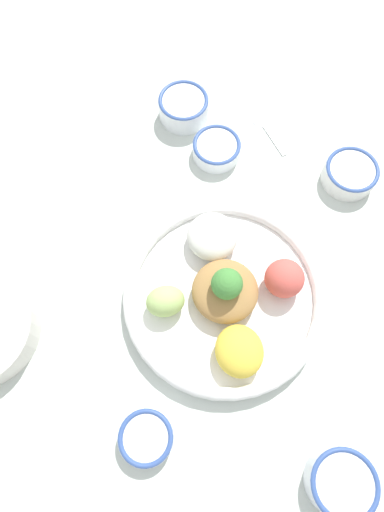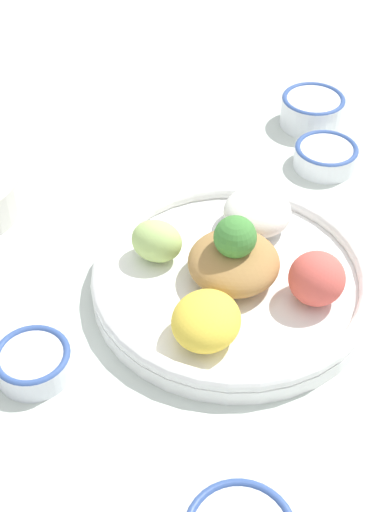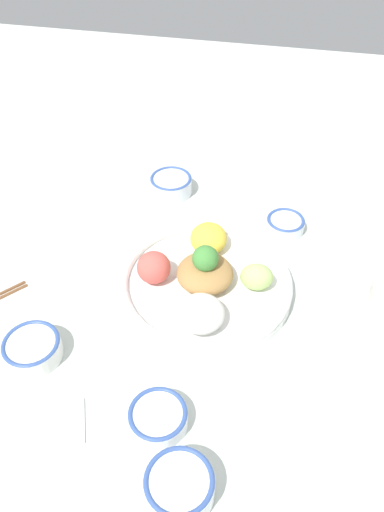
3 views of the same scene
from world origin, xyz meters
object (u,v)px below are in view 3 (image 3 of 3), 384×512
salad_platter (204,280)px  serving_spoon_main (81,443)px  sauce_bowl_red (158,417)px  sauce_bowl_dark (180,486)px  rice_bowl_blue (32,348)px  rice_bowl_plain (171,184)px  sauce_bowl_far (285,224)px

salad_platter → serving_spoon_main: size_ratio=2.81×
sauce_bowl_red → sauce_bowl_dark: (0.06, -0.09, 0.01)m
rice_bowl_blue → serving_spoon_main: 0.19m
rice_bowl_plain → sauce_bowl_far: bearing=-16.6°
sauce_bowl_dark → serving_spoon_main: bearing=166.4°
sauce_bowl_red → rice_bowl_plain: bearing=101.8°
salad_platter → sauce_bowl_dark: 0.38m
rice_bowl_blue → serving_spoon_main: (0.13, -0.13, -0.02)m
sauce_bowl_dark → sauce_bowl_far: size_ratio=1.18×
rice_bowl_blue → sauce_bowl_dark: bearing=-30.1°
sauce_bowl_far → serving_spoon_main: bearing=-115.2°
sauce_bowl_red → sauce_bowl_far: 0.51m
rice_bowl_plain → sauce_bowl_far: 0.28m
sauce_bowl_red → rice_bowl_blue: 0.25m
sauce_bowl_dark → rice_bowl_plain: sauce_bowl_dark is taller
sauce_bowl_far → serving_spoon_main: sauce_bowl_far is taller
rice_bowl_plain → serving_spoon_main: rice_bowl_plain is taller
rice_bowl_blue → rice_bowl_plain: (0.12, 0.49, 0.00)m
sauce_bowl_far → rice_bowl_plain: bearing=163.4°
sauce_bowl_dark → sauce_bowl_far: bearing=80.5°
sauce_bowl_dark → rice_bowl_plain: bearing=104.7°
sauce_bowl_dark → serving_spoon_main: size_ratio=0.81×
sauce_bowl_red → serving_spoon_main: (-0.10, -0.06, -0.02)m
sauce_bowl_red → serving_spoon_main: sauce_bowl_red is taller
sauce_bowl_red → sauce_bowl_dark: bearing=-59.5°
rice_bowl_plain → serving_spoon_main: (0.01, -0.62, -0.02)m
sauce_bowl_far → rice_bowl_blue: bearing=-133.3°
salad_platter → sauce_bowl_dark: salad_platter is taller
salad_platter → sauce_bowl_red: (-0.02, -0.28, -0.01)m
sauce_bowl_dark → rice_bowl_plain: size_ratio=0.99×
sauce_bowl_dark → sauce_bowl_far: (0.10, 0.58, -0.01)m
sauce_bowl_dark → sauce_bowl_far: 0.59m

